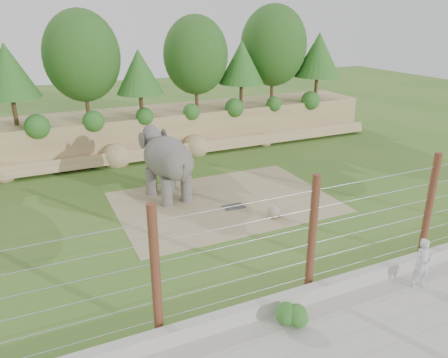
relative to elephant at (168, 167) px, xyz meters
name	(u,v)px	position (x,y,z in m)	size (l,w,h in m)	color
ground	(244,231)	(1.72, -4.65, -1.59)	(90.00, 90.00, 0.00)	#3C6C24
back_embankment	(162,88)	(2.31, 8.02, 2.38)	(30.00, 5.52, 8.77)	#997C5A
dirt_patch	(225,202)	(2.22, -1.65, -1.58)	(10.00, 7.00, 0.02)	tan
drain_grate	(234,207)	(2.35, -2.38, -1.55)	(1.00, 0.60, 0.03)	#262628
elephant	(168,167)	(0.00, 0.00, 0.00)	(1.68, 3.92, 3.17)	#5E5954
stone_ball	(274,211)	(3.44, -4.12, -1.27)	(0.60, 0.60, 0.60)	gray
retaining_wall	(318,291)	(1.72, -9.65, -1.34)	(26.00, 0.35, 0.50)	#AEABA2
walkway	(360,338)	(1.72, -11.65, -1.58)	(26.00, 4.00, 0.01)	#AEABA2
barrier_fence	(312,235)	(1.72, -9.15, 0.41)	(20.26, 0.26, 4.00)	#512C19
walkway_shrub	(294,316)	(0.32, -10.45, -1.23)	(0.70, 0.70, 0.70)	#285D22
zookeeper	(423,264)	(5.12, -10.54, -0.71)	(0.63, 0.41, 1.73)	silver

